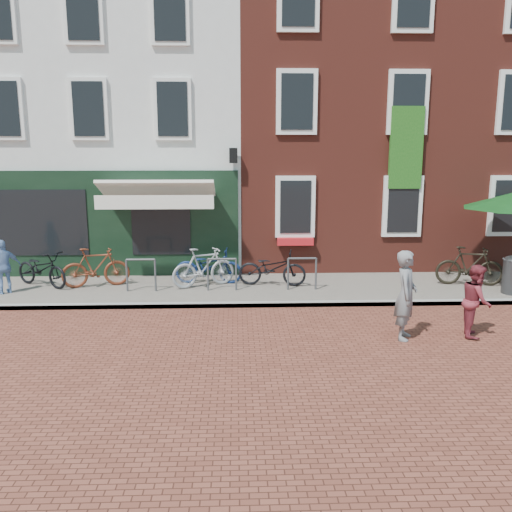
{
  "coord_description": "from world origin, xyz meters",
  "views": [
    {
      "loc": [
        -1.14,
        -11.8,
        3.57
      ],
      "look_at": [
        -0.69,
        0.16,
        1.18
      ],
      "focal_mm": 37.62,
      "sensor_mm": 36.0,
      "label": 1
    }
  ],
  "objects_px": {
    "boy": "(476,301)",
    "bicycle_4": "(272,268)",
    "woman": "(406,295)",
    "bicycle_0": "(42,269)",
    "bicycle_2": "(209,266)",
    "bicycle_3": "(204,267)",
    "bicycle_5": "(470,266)",
    "cafe_person": "(4,267)",
    "bicycle_1": "(96,267)"
  },
  "relations": [
    {
      "from": "boy",
      "to": "bicycle_4",
      "type": "height_order",
      "value": "boy"
    },
    {
      "from": "woman",
      "to": "bicycle_0",
      "type": "distance_m",
      "value": 9.08
    },
    {
      "from": "bicycle_0",
      "to": "bicycle_2",
      "type": "relative_size",
      "value": 1.0
    },
    {
      "from": "bicycle_0",
      "to": "bicycle_3",
      "type": "distance_m",
      "value": 4.15
    },
    {
      "from": "bicycle_5",
      "to": "woman",
      "type": "bearing_deg",
      "value": 153.43
    },
    {
      "from": "bicycle_5",
      "to": "boy",
      "type": "bearing_deg",
      "value": 169.55
    },
    {
      "from": "cafe_person",
      "to": "bicycle_4",
      "type": "relative_size",
      "value": 0.76
    },
    {
      "from": "bicycle_3",
      "to": "bicycle_5",
      "type": "height_order",
      "value": "same"
    },
    {
      "from": "bicycle_4",
      "to": "bicycle_0",
      "type": "bearing_deg",
      "value": 97.73
    },
    {
      "from": "bicycle_0",
      "to": "bicycle_3",
      "type": "height_order",
      "value": "bicycle_3"
    },
    {
      "from": "woman",
      "to": "bicycle_5",
      "type": "distance_m",
      "value": 4.58
    },
    {
      "from": "bicycle_1",
      "to": "woman",
      "type": "bearing_deg",
      "value": -134.52
    },
    {
      "from": "bicycle_0",
      "to": "bicycle_2",
      "type": "height_order",
      "value": "same"
    },
    {
      "from": "bicycle_2",
      "to": "woman",
      "type": "bearing_deg",
      "value": -131.54
    },
    {
      "from": "boy",
      "to": "bicycle_5",
      "type": "xyz_separation_m",
      "value": [
        1.4,
        3.5,
        -0.1
      ]
    },
    {
      "from": "boy",
      "to": "bicycle_4",
      "type": "bearing_deg",
      "value": 63.28
    },
    {
      "from": "cafe_person",
      "to": "bicycle_2",
      "type": "relative_size",
      "value": 0.76
    },
    {
      "from": "bicycle_3",
      "to": "bicycle_1",
      "type": "bearing_deg",
      "value": 63.59
    },
    {
      "from": "bicycle_2",
      "to": "bicycle_5",
      "type": "relative_size",
      "value": 1.03
    },
    {
      "from": "boy",
      "to": "cafe_person",
      "type": "bearing_deg",
      "value": 91.03
    },
    {
      "from": "bicycle_0",
      "to": "bicycle_1",
      "type": "relative_size",
      "value": 1.03
    },
    {
      "from": "cafe_person",
      "to": "bicycle_0",
      "type": "height_order",
      "value": "cafe_person"
    },
    {
      "from": "woman",
      "to": "boy",
      "type": "relative_size",
      "value": 1.22
    },
    {
      "from": "bicycle_2",
      "to": "bicycle_4",
      "type": "distance_m",
      "value": 1.68
    },
    {
      "from": "boy",
      "to": "bicycle_5",
      "type": "height_order",
      "value": "boy"
    },
    {
      "from": "boy",
      "to": "bicycle_3",
      "type": "xyz_separation_m",
      "value": [
        -5.45,
        3.61,
        -0.1
      ]
    },
    {
      "from": "cafe_person",
      "to": "bicycle_4",
      "type": "height_order",
      "value": "cafe_person"
    },
    {
      "from": "boy",
      "to": "bicycle_3",
      "type": "relative_size",
      "value": 0.83
    },
    {
      "from": "woman",
      "to": "boy",
      "type": "bearing_deg",
      "value": -64.64
    },
    {
      "from": "bicycle_0",
      "to": "bicycle_3",
      "type": "xyz_separation_m",
      "value": [
        4.15,
        -0.19,
        0.05
      ]
    },
    {
      "from": "woman",
      "to": "bicycle_2",
      "type": "distance_m",
      "value": 5.68
    },
    {
      "from": "bicycle_0",
      "to": "bicycle_5",
      "type": "bearing_deg",
      "value": -60.25
    },
    {
      "from": "bicycle_1",
      "to": "bicycle_2",
      "type": "relative_size",
      "value": 0.97
    },
    {
      "from": "boy",
      "to": "bicycle_2",
      "type": "bearing_deg",
      "value": 71.45
    },
    {
      "from": "bicycle_2",
      "to": "bicycle_1",
      "type": "bearing_deg",
      "value": 99.94
    },
    {
      "from": "woman",
      "to": "bicycle_2",
      "type": "xyz_separation_m",
      "value": [
        -3.93,
        4.08,
        -0.3
      ]
    },
    {
      "from": "bicycle_1",
      "to": "bicycle_5",
      "type": "distance_m",
      "value": 9.61
    },
    {
      "from": "bicycle_5",
      "to": "bicycle_4",
      "type": "bearing_deg",
      "value": 99.51
    },
    {
      "from": "cafe_person",
      "to": "bicycle_5",
      "type": "relative_size",
      "value": 0.78
    },
    {
      "from": "boy",
      "to": "bicycle_1",
      "type": "distance_m",
      "value": 9.0
    },
    {
      "from": "bicycle_1",
      "to": "bicycle_5",
      "type": "xyz_separation_m",
      "value": [
        9.61,
        -0.2,
        0.0
      ]
    },
    {
      "from": "bicycle_3",
      "to": "bicycle_5",
      "type": "distance_m",
      "value": 6.86
    },
    {
      "from": "boy",
      "to": "cafe_person",
      "type": "xyz_separation_m",
      "value": [
        -10.26,
        3.14,
        0.06
      ]
    },
    {
      "from": "bicycle_2",
      "to": "bicycle_3",
      "type": "height_order",
      "value": "bicycle_3"
    },
    {
      "from": "bicycle_2",
      "to": "bicycle_3",
      "type": "distance_m",
      "value": 0.38
    },
    {
      "from": "bicycle_1",
      "to": "bicycle_2",
      "type": "bearing_deg",
      "value": -99.81
    },
    {
      "from": "boy",
      "to": "bicycle_0",
      "type": "relative_size",
      "value": 0.81
    },
    {
      "from": "bicycle_1",
      "to": "bicycle_3",
      "type": "xyz_separation_m",
      "value": [
        2.75,
        -0.09,
        0.0
      ]
    },
    {
      "from": "boy",
      "to": "bicycle_3",
      "type": "height_order",
      "value": "boy"
    },
    {
      "from": "woman",
      "to": "bicycle_2",
      "type": "relative_size",
      "value": 0.98
    }
  ]
}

